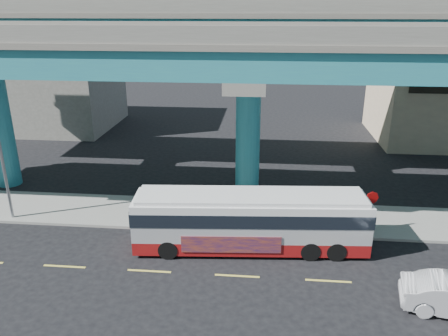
# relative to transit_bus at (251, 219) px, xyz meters

# --- Properties ---
(ground) EXTENTS (120.00, 120.00, 0.00)m
(ground) POSITION_rel_transit_bus_xyz_m (-0.48, -2.21, -1.59)
(ground) COLOR black
(ground) RESTS_ON ground
(sidewalk) EXTENTS (70.00, 4.00, 0.15)m
(sidewalk) POSITION_rel_transit_bus_xyz_m (-0.48, 3.29, -1.51)
(sidewalk) COLOR gray
(sidewalk) RESTS_ON ground
(lane_markings) EXTENTS (58.00, 0.12, 0.01)m
(lane_markings) POSITION_rel_transit_bus_xyz_m (-0.48, -2.51, -1.58)
(lane_markings) COLOR #D8C64C
(lane_markings) RESTS_ON ground
(viaduct) EXTENTS (52.00, 12.40, 11.70)m
(viaduct) POSITION_rel_transit_bus_xyz_m (-0.48, 6.90, 7.55)
(viaduct) COLOR teal
(viaduct) RESTS_ON ground
(building_concrete) EXTENTS (12.00, 10.00, 9.00)m
(building_concrete) POSITION_rel_transit_bus_xyz_m (-20.48, 21.79, 2.91)
(building_concrete) COLOR gray
(building_concrete) RESTS_ON ground
(transit_bus) EXTENTS (11.44, 3.27, 2.90)m
(transit_bus) POSITION_rel_transit_bus_xyz_m (0.00, 0.00, 0.00)
(transit_bus) COLOR maroon
(transit_bus) RESTS_ON ground
(stop_sign) EXTENTS (0.68, 0.18, 2.28)m
(stop_sign) POSITION_rel_transit_bus_xyz_m (6.12, 1.97, 0.19)
(stop_sign) COLOR gray
(stop_sign) RESTS_ON sidewalk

